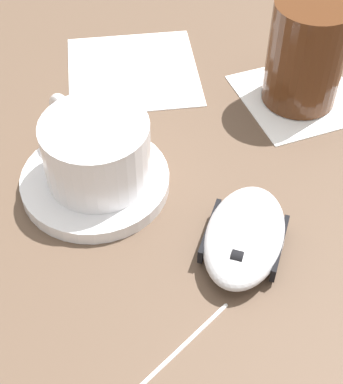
{
  "coord_description": "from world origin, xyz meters",
  "views": [
    {
      "loc": [
        -0.4,
        0.0,
        0.38
      ],
      "look_at": [
        -0.08,
        0.05,
        0.03
      ],
      "focal_mm": 55.0,
      "sensor_mm": 36.0,
      "label": 1
    }
  ],
  "objects_px": {
    "saucer": "(101,182)",
    "coffee_cup": "(101,150)",
    "drinking_glass": "(311,54)",
    "computer_mouse": "(250,237)"
  },
  "relations": [
    {
      "from": "saucer",
      "to": "coffee_cup",
      "type": "height_order",
      "value": "coffee_cup"
    },
    {
      "from": "coffee_cup",
      "to": "drinking_glass",
      "type": "relative_size",
      "value": 0.96
    },
    {
      "from": "computer_mouse",
      "to": "drinking_glass",
      "type": "relative_size",
      "value": 1.09
    },
    {
      "from": "computer_mouse",
      "to": "drinking_glass",
      "type": "bearing_deg",
      "value": -13.17
    },
    {
      "from": "coffee_cup",
      "to": "saucer",
      "type": "bearing_deg",
      "value": 137.65
    },
    {
      "from": "saucer",
      "to": "coffee_cup",
      "type": "distance_m",
      "value": 0.04
    },
    {
      "from": "saucer",
      "to": "drinking_glass",
      "type": "distance_m",
      "value": 0.23
    },
    {
      "from": "saucer",
      "to": "computer_mouse",
      "type": "bearing_deg",
      "value": -111.28
    },
    {
      "from": "saucer",
      "to": "coffee_cup",
      "type": "xyz_separation_m",
      "value": [
        0.0,
        -0.0,
        0.04
      ]
    },
    {
      "from": "drinking_glass",
      "to": "saucer",
      "type": "bearing_deg",
      "value": 129.38
    }
  ]
}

